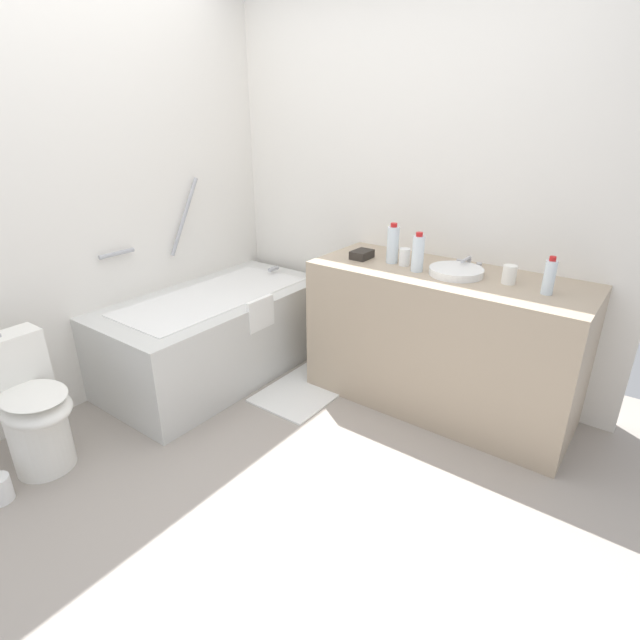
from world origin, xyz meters
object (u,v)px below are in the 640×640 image
drinking_glass_0 (405,257)px  amenity_basket (362,254)px  toilet (30,409)px  sink_faucet (468,262)px  sink_basin (456,271)px  bathtub (217,332)px  water_bottle_0 (393,244)px  water_bottle_2 (418,253)px  drinking_glass_1 (509,275)px  bath_mat (304,390)px  water_bottle_1 (549,277)px

drinking_glass_0 → amenity_basket: (-0.02, 0.28, -0.03)m
toilet → sink_faucet: sink_faucet is taller
sink_basin → sink_faucet: 0.17m
bathtub → drinking_glass_0: (0.51, -1.11, 0.60)m
water_bottle_0 → water_bottle_2: 0.21m
toilet → sink_basin: bearing=49.8°
bathtub → water_bottle_2: bearing=-69.8°
water_bottle_2 → drinking_glass_1: size_ratio=2.29×
water_bottle_2 → amenity_basket: water_bottle_2 is taller
toilet → sink_faucet: bearing=52.5°
toilet → drinking_glass_0: 2.14m
sink_faucet → drinking_glass_0: 0.36m
water_bottle_2 → bath_mat: 1.15m
toilet → bathtub: bearing=89.3°
drinking_glass_0 → drinking_glass_1: drinking_glass_0 is taller
bath_mat → water_bottle_1: bearing=-74.7°
drinking_glass_0 → bath_mat: (-0.37, 0.47, -0.89)m
drinking_glass_1 → bathtub: bearing=107.6°
bath_mat → toilet: bearing=154.8°
water_bottle_0 → amenity_basket: water_bottle_0 is taller
bathtub → water_bottle_1: (0.49, -1.91, 0.63)m
bathtub → water_bottle_1: bathtub is taller
bathtub → water_bottle_0: bearing=-63.3°
sink_faucet → bath_mat: 1.29m
water_bottle_0 → bath_mat: (-0.37, 0.38, -0.95)m
bathtub → toilet: 1.22m
water_bottle_1 → water_bottle_2: size_ratio=0.86×
water_bottle_2 → toilet: bearing=143.9°
toilet → drinking_glass_0: size_ratio=6.89×
bathtub → water_bottle_1: 2.07m
drinking_glass_0 → bath_mat: bearing=128.1°
bath_mat → bathtub: bearing=102.5°
water_bottle_0 → water_bottle_2: (-0.07, -0.19, -0.01)m
water_bottle_1 → drinking_glass_0: bearing=88.4°
water_bottle_2 → drinking_glass_0: bearing=61.5°
water_bottle_0 → amenity_basket: (-0.03, 0.19, -0.09)m
water_bottle_0 → drinking_glass_0: 0.10m
water_bottle_2 → drinking_glass_1: (0.09, -0.48, -0.06)m
water_bottle_1 → amenity_basket: bearing=90.1°
water_bottle_1 → bathtub: bearing=104.3°
amenity_basket → sink_basin: bearing=-87.4°
toilet → drinking_glass_0: bearing=56.6°
toilet → amenity_basket: bearing=63.3°
amenity_basket → drinking_glass_0: bearing=-85.1°
drinking_glass_0 → amenity_basket: bearing=94.9°
sink_basin → drinking_glass_0: drinking_glass_0 is taller
toilet → sink_basin: size_ratio=2.36×
drinking_glass_1 → bath_mat: 1.44m
sink_basin → amenity_basket: bearing=92.6°
bathtub → bath_mat: bathtub is taller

